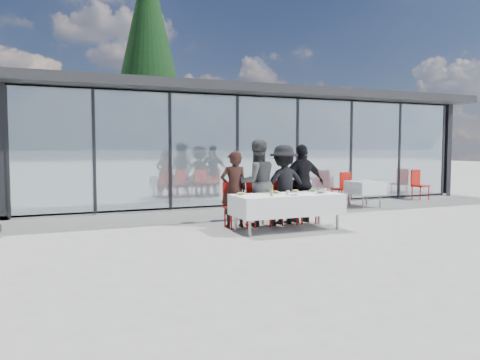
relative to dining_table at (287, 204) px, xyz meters
name	(u,v)px	position (x,y,z in m)	size (l,w,h in m)	color
ground	(268,234)	(-0.55, -0.25, -0.54)	(90.00, 90.00, 0.00)	#989690
pavilion	(218,136)	(1.45, 7.92, 1.61)	(14.80, 8.80, 3.44)	gray
treeline	(71,141)	(-2.55, 27.75, 1.66)	(62.50, 2.00, 4.40)	#133E14
dining_table	(287,204)	(0.00, 0.00, 0.00)	(2.26, 0.96, 0.75)	white
diner_a	(234,189)	(-0.87, 0.77, 0.28)	(0.60, 0.60, 1.63)	#311A16
diner_chair_a	(234,202)	(-0.87, 0.75, 0.00)	(0.44, 0.44, 0.97)	red
diner_b	(257,183)	(-0.32, 0.77, 0.40)	(0.91, 0.91, 1.88)	#484848
diner_chair_b	(257,201)	(-0.32, 0.75, 0.00)	(0.44, 0.44, 0.97)	red
diner_c	(284,184)	(0.34, 0.77, 0.34)	(1.14, 1.14, 1.77)	black
diner_chair_c	(284,200)	(0.34, 0.75, 0.00)	(0.44, 0.44, 0.97)	red
diner_d	(302,183)	(0.83, 0.77, 0.35)	(1.04, 1.04, 1.78)	black
diner_chair_d	(303,199)	(0.83, 0.75, 0.00)	(0.44, 0.44, 0.97)	red
plate_a	(241,194)	(-0.97, 0.16, 0.24)	(0.24, 0.24, 0.07)	white
plate_b	(276,193)	(-0.19, 0.14, 0.24)	(0.24, 0.24, 0.07)	white
plate_c	(295,191)	(0.32, 0.23, 0.24)	(0.24, 0.24, 0.07)	white
plate_d	(313,191)	(0.73, 0.19, 0.24)	(0.24, 0.24, 0.07)	white
plate_extra	(320,193)	(0.66, -0.22, 0.24)	(0.24, 0.24, 0.07)	white
juice_bottle	(272,193)	(-0.47, -0.22, 0.28)	(0.06, 0.06, 0.14)	#93BC4E
drinking_glasses	(307,192)	(0.38, -0.15, 0.26)	(1.03, 0.20, 0.10)	silver
folded_eyeglasses	(294,195)	(0.00, -0.27, 0.22)	(0.14, 0.03, 0.01)	black
spare_table_right	(365,188)	(3.91, 2.45, 0.02)	(0.86, 0.86, 0.74)	white
spare_chair_a	(418,183)	(6.76, 3.34, 0.00)	(0.50, 0.50, 0.97)	red
spare_chair_b	(342,186)	(3.70, 3.26, 0.00)	(0.51, 0.51, 0.97)	red
lounger	(306,197)	(2.47, 3.31, -0.28)	(0.92, 1.44, 0.72)	white
conifer_tree	(148,52)	(-0.05, 12.75, 5.45)	(4.00, 4.00, 10.50)	#382316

